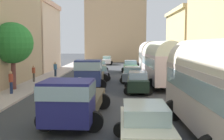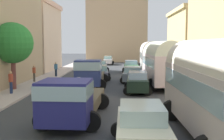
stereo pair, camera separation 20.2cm
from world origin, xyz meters
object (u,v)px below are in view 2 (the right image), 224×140
at_px(car_0, 100,72).
at_px(car_5, 133,74).
at_px(car_3, 142,127).
at_px(parked_bus_0, 215,84).
at_px(cargo_truck_1, 90,73).
at_px(car_6, 131,67).
at_px(cargo_truck_0, 73,99).
at_px(car_1, 100,67).
at_px(car_2, 108,60).
at_px(pedestrian_2, 56,69).
at_px(car_4, 138,82).
at_px(parked_bus_1, 161,61).
at_px(parked_bus_2, 149,55).
at_px(pedestrian_3, 34,73).
at_px(pedestrian_4, 11,81).

height_order(car_0, car_5, car_0).
bearing_deg(car_3, parked_bus_0, 22.20).
height_order(parked_bus_0, cargo_truck_1, parked_bus_0).
distance_m(parked_bus_0, car_6, 25.28).
distance_m(cargo_truck_0, car_1, 23.34).
relative_size(car_2, pedestrian_2, 2.46).
relative_size(cargo_truck_0, car_4, 1.84).
xyz_separation_m(parked_bus_0, parked_bus_1, (-0.03, 14.16, 0.02)).
height_order(car_0, car_2, car_2).
distance_m(parked_bus_2, car_1, 6.85).
relative_size(parked_bus_0, car_0, 2.12).
bearing_deg(car_6, parked_bus_1, -78.49).
xyz_separation_m(parked_bus_0, car_3, (-2.96, -1.21, -1.39)).
relative_size(car_3, car_4, 1.06).
height_order(car_5, pedestrian_3, pedestrian_3).
bearing_deg(car_1, parked_bus_1, -60.38).
height_order(parked_bus_0, pedestrian_4, parked_bus_0).
bearing_deg(car_3, car_5, 88.42).
bearing_deg(parked_bus_2, cargo_truck_1, -115.60).
height_order(car_1, car_2, car_2).
distance_m(car_0, car_5, 3.81).
relative_size(cargo_truck_1, car_3, 1.69).
distance_m(car_2, car_6, 14.81).
bearing_deg(car_0, parked_bus_1, -34.43).
relative_size(car_2, car_3, 1.05).
xyz_separation_m(car_3, pedestrian_3, (-9.09, 16.53, 0.19)).
bearing_deg(pedestrian_2, car_4, -47.27).
relative_size(car_0, pedestrian_3, 2.31).
bearing_deg(cargo_truck_1, car_0, 85.68).
distance_m(cargo_truck_1, pedestrian_2, 8.55).
bearing_deg(pedestrian_2, car_1, 50.77).
xyz_separation_m(cargo_truck_0, pedestrian_4, (-5.80, 6.97, -0.15)).
xyz_separation_m(car_4, pedestrian_2, (-8.61, 9.32, 0.17)).
bearing_deg(car_4, car_6, 89.63).
bearing_deg(cargo_truck_1, parked_bus_2, 64.40).
bearing_deg(car_1, cargo_truck_0, -89.01).
relative_size(car_1, pedestrian_2, 2.35).
bearing_deg(cargo_truck_1, parked_bus_0, -63.35).
height_order(car_2, car_4, car_4).
bearing_deg(pedestrian_2, parked_bus_0, -60.94).
distance_m(cargo_truck_0, car_3, 4.43).
relative_size(car_1, car_4, 1.06).
bearing_deg(cargo_truck_0, parked_bus_0, -18.55).
height_order(cargo_truck_1, car_5, cargo_truck_1).
distance_m(car_1, pedestrian_2, 7.25).
distance_m(car_6, pedestrian_4, 18.76).
bearing_deg(car_6, parked_bus_0, -84.86).
relative_size(parked_bus_1, car_5, 2.06).
bearing_deg(car_0, car_3, -81.43).
relative_size(car_2, car_5, 0.95).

